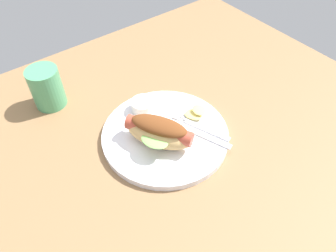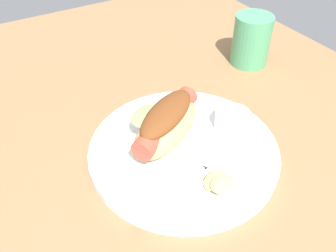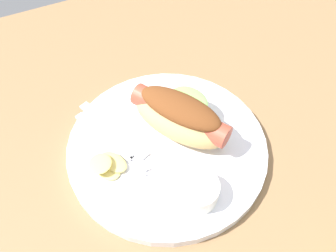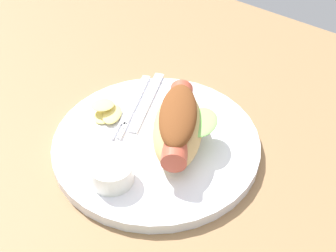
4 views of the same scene
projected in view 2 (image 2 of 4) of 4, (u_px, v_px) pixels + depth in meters
The scene contains 8 objects.
ground_plane at pixel (182, 144), 56.49cm from camera, with size 120.00×90.00×1.80cm, color olive.
plate at pixel (183, 150), 53.10cm from camera, with size 28.70×28.70×1.60cm, color white.
hot_dog at pixel (168, 124), 51.31cm from camera, with size 13.24×15.97×6.49cm.
sauce_ramekin at pixel (232, 120), 55.02cm from camera, with size 5.57×5.57×2.85cm, color white.
fork at pixel (189, 189), 46.21cm from camera, with size 6.57×14.37×0.40cm.
knife at pixel (172, 189), 46.29cm from camera, with size 14.04×1.40×0.36cm, color silver.
chips_pile at pixel (221, 183), 46.27cm from camera, with size 5.86×5.52×1.90cm.
drinking_cup at pixel (251, 40), 70.86cm from camera, with size 7.64×7.64×10.25cm, color #4C9E6B.
Camera 2 is at (-33.72, 22.71, 38.50)cm, focal length 37.18 mm.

